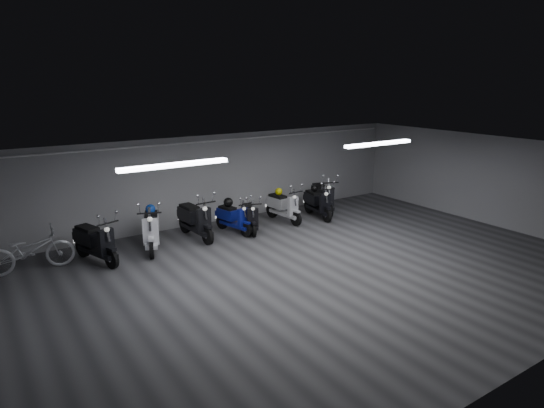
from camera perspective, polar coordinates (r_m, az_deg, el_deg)
floor at (r=11.49m, az=5.11°, el=-8.11°), size 14.00×10.00×0.01m
ceiling at (r=10.71m, az=5.46°, el=5.86°), size 14.00×10.00×0.01m
back_wall at (r=15.13m, az=-6.65°, el=3.09°), size 14.00×0.01×2.80m
front_wall at (r=8.02m, az=28.56°, el=-9.65°), size 14.00×0.01×2.80m
right_wall at (r=16.24m, az=24.99°, el=2.60°), size 0.01×10.00×2.80m
fluor_strip_left at (r=10.07m, az=-11.72°, el=4.66°), size 2.40×0.18×0.08m
fluor_strip_right at (r=13.47m, az=12.81°, el=7.14°), size 2.40×0.18×0.08m
conduit at (r=14.85m, az=-6.64°, el=7.65°), size 13.60×0.05×0.05m
scooter_1 at (r=12.50m, az=-20.68°, el=-3.59°), size 1.22×2.03×1.43m
scooter_2 at (r=12.98m, az=-14.46°, el=-2.25°), size 1.34×2.12×1.50m
scooter_3 at (r=13.63m, az=-9.31°, el=-1.17°), size 0.81×2.05×1.49m
scooter_4 at (r=14.03m, az=-4.69°, el=-1.10°), size 0.88×1.73×1.23m
scooter_5 at (r=14.13m, az=-2.72°, el=-0.97°), size 1.06×1.73×1.22m
scooter_6 at (r=15.09m, az=1.42°, el=0.31°), size 0.77×1.85×1.34m
scooter_7 at (r=15.60m, az=5.58°, el=0.74°), size 0.87×1.87×1.34m
scooter_8 at (r=16.18m, az=6.19°, el=1.49°), size 1.29×2.09×1.48m
bicycle at (r=12.62m, az=-27.39°, el=-4.53°), size 2.02×0.81×1.28m
helmet_0 at (r=15.75m, az=5.15°, el=1.93°), size 0.24×0.24×0.24m
helmet_1 at (r=15.20m, az=0.82°, el=1.52°), size 0.24×0.24×0.24m
helmet_2 at (r=13.17m, az=-14.52°, el=-0.60°), size 0.27×0.27×0.27m
helmet_3 at (r=14.13m, az=-5.33°, el=0.21°), size 0.29×0.29×0.29m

